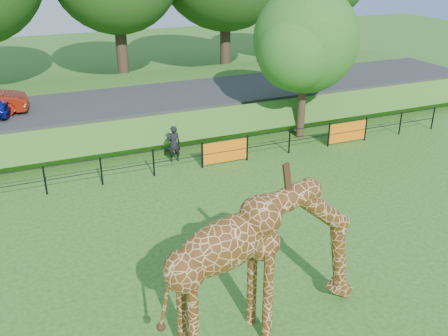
# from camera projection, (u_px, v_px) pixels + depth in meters

# --- Properties ---
(ground) EXTENTS (90.00, 90.00, 0.00)m
(ground) POSITION_uv_depth(u_px,v_px,m) (240.00, 297.00, 12.71)
(ground) COLOR #295F17
(ground) RESTS_ON ground
(giraffe) EXTENTS (5.19, 1.42, 3.66)m
(giraffe) POSITION_uv_depth(u_px,v_px,m) (267.00, 262.00, 10.96)
(giraffe) COLOR #583112
(giraffe) RESTS_ON ground
(perimeter_fence) EXTENTS (28.07, 0.10, 1.10)m
(perimeter_fence) POSITION_uv_depth(u_px,v_px,m) (154.00, 163.00, 19.21)
(perimeter_fence) COLOR black
(perimeter_fence) RESTS_ON ground
(embankment) EXTENTS (40.00, 9.00, 1.30)m
(embankment) POSITION_uv_depth(u_px,v_px,m) (114.00, 108.00, 25.47)
(embankment) COLOR #295F17
(embankment) RESTS_ON ground
(road) EXTENTS (40.00, 5.00, 0.12)m
(road) POSITION_uv_depth(u_px,v_px,m) (119.00, 102.00, 23.92)
(road) COLOR #313134
(road) RESTS_ON embankment
(visitor) EXTENTS (0.58, 0.40, 1.54)m
(visitor) POSITION_uv_depth(u_px,v_px,m) (174.00, 144.00, 20.48)
(visitor) COLOR black
(visitor) RESTS_ON ground
(tree_east) EXTENTS (5.40, 4.71, 6.76)m
(tree_east) POSITION_uv_depth(u_px,v_px,m) (307.00, 44.00, 21.78)
(tree_east) COLOR #301F16
(tree_east) RESTS_ON ground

